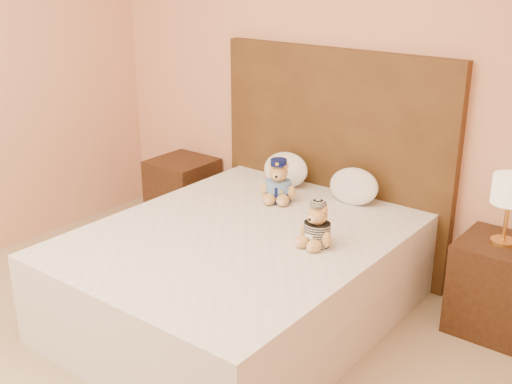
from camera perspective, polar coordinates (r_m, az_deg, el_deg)
room_walls at (r=2.89m, az=-11.34°, el=14.79°), size 4.04×4.52×2.72m
bed at (r=3.85m, az=-1.38°, el=-7.39°), size 1.60×2.00×0.55m
headboard at (r=4.44m, az=6.86°, el=2.95°), size 1.75×0.08×1.50m
nightstand_left at (r=5.16m, az=-6.51°, el=-0.07°), size 0.45×0.45×0.55m
nightstand_right at (r=3.98m, az=20.59°, el=-7.85°), size 0.45×0.45×0.55m
lamp at (r=3.75m, az=21.66°, el=-0.09°), size 0.20×0.20×0.40m
teddy_police at (r=4.16m, az=2.01°, el=1.02°), size 0.32×0.31×0.28m
teddy_prisoner at (r=3.54m, az=5.47°, el=-2.90°), size 0.25×0.24×0.25m
pillow_left at (r=4.46m, az=2.64°, el=2.14°), size 0.35×0.23×0.25m
pillow_right at (r=4.19m, az=8.69°, el=0.65°), size 0.35×0.22×0.24m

